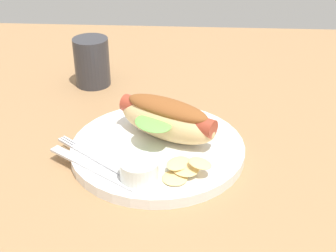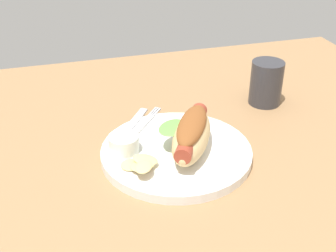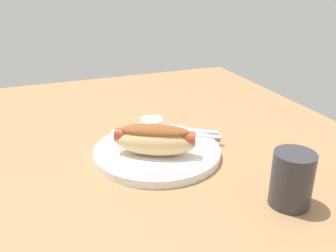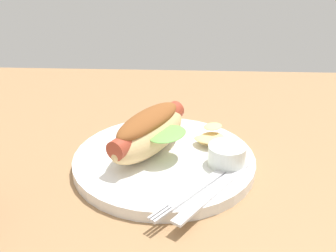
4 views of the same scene
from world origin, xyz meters
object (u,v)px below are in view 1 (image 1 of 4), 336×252
fork (96,158)px  plate (158,149)px  hot_dog (167,118)px  chips_pile (183,168)px  drinking_cup (92,62)px  sauce_ramekin (139,171)px  knife (92,167)px

fork → plate: bearing=-113.9°
hot_dog → fork: bearing=63.4°
hot_dog → chips_pile: size_ratio=2.29×
hot_dog → drinking_cup: (-21.26, -15.43, -0.38)cm
sauce_ramekin → knife: sauce_ramekin is taller
chips_pile → fork: bearing=-102.5°
hot_dog → chips_pile: 9.97cm
fork → knife: 2.20cm
fork → knife: (2.20, -0.13, -0.02)cm
sauce_ramekin → drinking_cup: (-32.07, -12.50, 1.52)cm
fork → chips_pile: chips_pile is taller
chips_pile → sauce_ramekin: bearing=-74.8°
knife → drinking_cup: (-29.99, -5.79, 2.79)cm
knife → sauce_ramekin: bearing=-162.9°
sauce_ramekin → drinking_cup: 34.46cm
chips_pile → drinking_cup: size_ratio=0.80×
knife → drinking_cup: drinking_cup is taller
knife → hot_dog: bearing=-103.4°
plate → chips_pile: size_ratio=3.52×
chips_pile → drinking_cup: 35.61cm
hot_dog → drinking_cup: size_ratio=1.82×
knife → drinking_cup: bearing=-44.7°
knife → chips_pile: chips_pile is taller
drinking_cup → hot_dog: bearing=36.0°
plate → drinking_cup: 27.69cm
fork → sauce_ramekin: bearing=-174.6°
drinking_cup → chips_pile: bearing=30.9°
sauce_ramekin → fork: size_ratio=0.40×
drinking_cup → knife: bearing=10.9°
plate → knife: bearing=-52.2°
hot_dog → knife: size_ratio=1.06×
sauce_ramekin → drinking_cup: bearing=-158.7°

